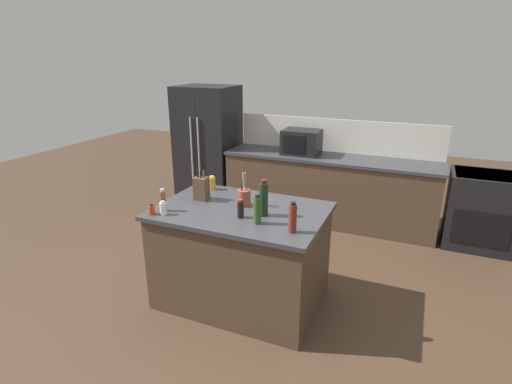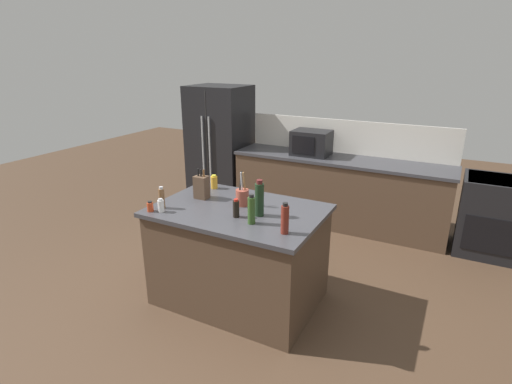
{
  "view_description": "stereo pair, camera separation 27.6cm",
  "coord_description": "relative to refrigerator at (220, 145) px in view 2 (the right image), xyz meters",
  "views": [
    {
      "loc": [
        1.44,
        -3.01,
        2.27
      ],
      "look_at": [
        0.0,
        0.35,
        0.99
      ],
      "focal_mm": 28.0,
      "sensor_mm": 36.0,
      "label": 1
    },
    {
      "loc": [
        1.69,
        -2.89,
        2.27
      ],
      "look_at": [
        0.0,
        0.35,
        0.99
      ],
      "focal_mm": 28.0,
      "sensor_mm": 36.0,
      "label": 2
    }
  ],
  "objects": [
    {
      "name": "wine_bottle",
      "position": [
        1.86,
        -2.3,
        0.19
      ],
      "size": [
        0.08,
        0.08,
        0.32
      ],
      "color": "black",
      "rests_on": "kitchen_island"
    },
    {
      "name": "range_oven",
      "position": [
        3.79,
        -0.05,
        -0.44
      ],
      "size": [
        0.76,
        0.65,
        0.92
      ],
      "color": "black",
      "rests_on": "ground_plane"
    },
    {
      "name": "kitchen_island",
      "position": [
        1.62,
        -2.25,
        -0.43
      ],
      "size": [
        1.52,
        1.04,
        0.94
      ],
      "color": "#4C3828",
      "rests_on": "ground_plane"
    },
    {
      "name": "wall_backsplash",
      "position": [
        1.92,
        0.27,
        0.26
      ],
      "size": [
        2.86,
        0.03,
        0.46
      ],
      "primitive_type": "cube",
      "color": "beige",
      "rests_on": "back_counter_run"
    },
    {
      "name": "knife_block",
      "position": [
        1.17,
        -2.17,
        0.15
      ],
      "size": [
        0.13,
        0.1,
        0.29
      ],
      "rotation": [
        0.0,
        0.0,
        -0.0
      ],
      "color": "#4C3828",
      "rests_on": "kitchen_island"
    },
    {
      "name": "soy_sauce_bottle",
      "position": [
        1.7,
        -2.42,
        0.11
      ],
      "size": [
        0.06,
        0.06,
        0.16
      ],
      "color": "black",
      "rests_on": "kitchen_island"
    },
    {
      "name": "pepper_grinder",
      "position": [
        1.01,
        -2.55,
        0.13
      ],
      "size": [
        0.05,
        0.05,
        0.2
      ],
      "color": "brown",
      "rests_on": "kitchen_island"
    },
    {
      "name": "vinegar_bottle",
      "position": [
        2.2,
        -2.53,
        0.15
      ],
      "size": [
        0.06,
        0.06,
        0.25
      ],
      "color": "maroon",
      "rests_on": "kitchen_island"
    },
    {
      "name": "refrigerator",
      "position": [
        0.0,
        0.0,
        0.0
      ],
      "size": [
        0.86,
        0.75,
        1.81
      ],
      "color": "black",
      "rests_on": "ground_plane"
    },
    {
      "name": "back_counter_run",
      "position": [
        1.92,
        -0.05,
        -0.43
      ],
      "size": [
        2.9,
        0.66,
        0.94
      ],
      "color": "#4C3828",
      "rests_on": "ground_plane"
    },
    {
      "name": "olive_oil_bottle",
      "position": [
        1.88,
        -2.48,
        0.15
      ],
      "size": [
        0.06,
        0.06,
        0.25
      ],
      "color": "#2D4C1E",
      "rests_on": "kitchen_island"
    },
    {
      "name": "utensil_crock",
      "position": [
        1.61,
        -2.16,
        0.12
      ],
      "size": [
        0.12,
        0.12,
        0.32
      ],
      "color": "brown",
      "rests_on": "kitchen_island"
    },
    {
      "name": "honey_jar",
      "position": [
        1.12,
        -1.87,
        0.1
      ],
      "size": [
        0.07,
        0.07,
        0.14
      ],
      "color": "gold",
      "rests_on": "kitchen_island"
    },
    {
      "name": "microwave",
      "position": [
        1.51,
        -0.05,
        0.2
      ],
      "size": [
        0.5,
        0.39,
        0.34
      ],
      "color": "black",
      "rests_on": "back_counter_run"
    },
    {
      "name": "spice_jar_paprika",
      "position": [
        0.96,
        -2.66,
        0.08
      ],
      "size": [
        0.06,
        0.06,
        0.1
      ],
      "color": "#B73D1E",
      "rests_on": "kitchen_island"
    },
    {
      "name": "ground_plane",
      "position": [
        1.62,
        -2.25,
        -0.91
      ],
      "size": [
        14.0,
        14.0,
        0.0
      ],
      "primitive_type": "plane",
      "color": "#473323"
    },
    {
      "name": "salt_shaker",
      "position": [
        1.06,
        -2.63,
        0.09
      ],
      "size": [
        0.06,
        0.06,
        0.12
      ],
      "color": "silver",
      "rests_on": "kitchen_island"
    }
  ]
}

